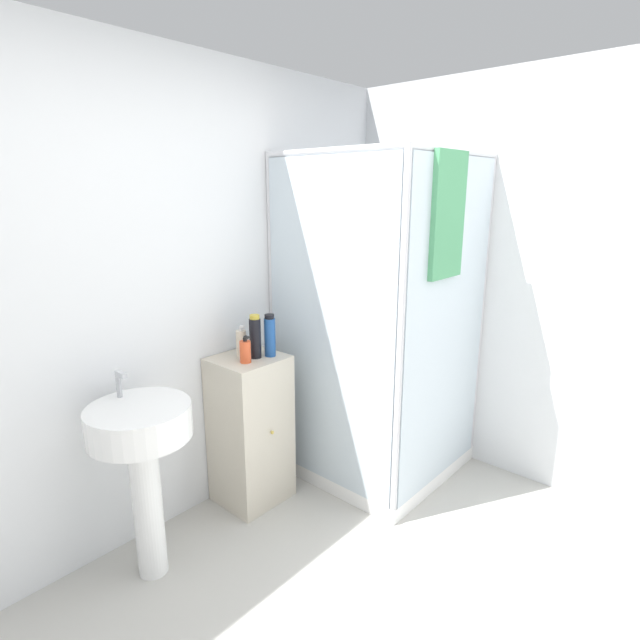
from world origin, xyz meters
name	(u,v)px	position (x,y,z in m)	size (l,w,h in m)	color
wall_back	(166,301)	(0.00, 1.70, 1.25)	(6.40, 0.06, 2.50)	silver
wall_right	(610,295)	(1.70, 0.00, 1.25)	(0.06, 6.40, 2.50)	silver
shower_enclosure	(380,397)	(1.11, 1.09, 0.52)	(0.98, 1.01, 2.03)	white
vanity_cabinet	(251,429)	(0.36, 1.49, 0.45)	(0.39, 0.38, 0.89)	beige
sink	(142,448)	(-0.37, 1.38, 0.67)	(0.46, 0.46, 1.00)	white
soap_dispenser	(245,351)	(0.29, 1.43, 0.96)	(0.06, 0.06, 0.15)	#E5562D
shampoo_bottle_tall_black	(255,337)	(0.38, 1.45, 1.02)	(0.06, 0.06, 0.25)	black
shampoo_bottle_blue	(270,336)	(0.46, 1.41, 1.01)	(0.06, 0.06, 0.24)	#1E4C93
lotion_bottle_white	(241,343)	(0.35, 1.53, 0.97)	(0.06, 0.06, 0.18)	beige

